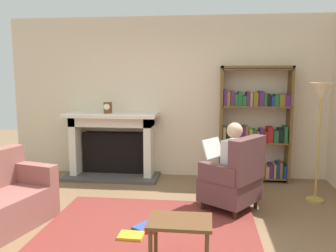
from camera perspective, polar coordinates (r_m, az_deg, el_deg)
The scene contains 11 objects.
ground at distance 3.86m, azimuth -3.70°, elevation -18.24°, with size 14.00×14.00×0.00m, color brown.
back_wall at distance 5.99m, azimuth 0.53°, elevation 4.69°, with size 5.60×0.10×2.70m, color beige.
area_rug at distance 4.12m, azimuth -2.93°, elevation -16.33°, with size 2.40×1.80×0.01m, color maroon.
fireplace at distance 6.03m, azimuth -8.99°, elevation -2.74°, with size 1.58×0.64×1.10m.
mantel_clock at distance 5.86m, azimuth -9.81°, elevation 2.96°, with size 0.14×0.14×0.18m.
bookshelf at distance 5.84m, azimuth 13.98°, elevation -0.29°, with size 1.12×0.32×1.87m.
armchair_reading at distance 4.57m, azimuth 10.82°, elevation -8.39°, with size 0.88×0.88×0.97m.
seated_reader at distance 4.58m, azimuth 9.62°, elevation -5.78°, with size 0.59×0.56×1.14m.
side_table at distance 3.19m, azimuth 1.96°, elevation -16.32°, with size 0.56×0.39×0.47m.
scattered_books at distance 4.05m, azimuth -3.47°, elevation -16.47°, with size 0.62×0.59×0.03m.
floor_lamp at distance 5.07m, azimuth 23.72°, elevation 3.67°, with size 0.32×0.32×1.63m.
Camera 1 is at (0.63, -3.40, 1.72)m, focal length 37.29 mm.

